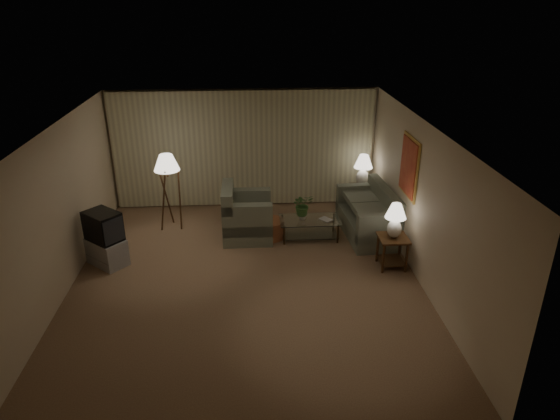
# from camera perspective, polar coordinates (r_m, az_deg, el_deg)

# --- Properties ---
(ground) EXTENTS (7.00, 7.00, 0.00)m
(ground) POSITION_cam_1_polar(r_m,az_deg,el_deg) (8.84, -3.87, -8.00)
(ground) COLOR #927250
(ground) RESTS_ON ground
(room_shell) EXTENTS (6.04, 7.02, 2.72)m
(room_shell) POSITION_cam_1_polar(r_m,az_deg,el_deg) (9.48, -4.06, 5.92)
(room_shell) COLOR beige
(room_shell) RESTS_ON ground
(sofa) EXTENTS (1.91, 1.14, 0.79)m
(sofa) POSITION_cam_1_polar(r_m,az_deg,el_deg) (10.39, 9.94, -0.74)
(sofa) COLOR gray
(sofa) RESTS_ON ground
(armchair) EXTENTS (1.04, 0.99, 0.87)m
(armchair) POSITION_cam_1_polar(r_m,az_deg,el_deg) (10.13, -3.75, -0.82)
(armchair) COLOR gray
(armchair) RESTS_ON ground
(side_table_near) EXTENTS (0.52, 0.52, 0.60)m
(side_table_near) POSITION_cam_1_polar(r_m,az_deg,el_deg) (9.26, 12.72, -4.10)
(side_table_near) COLOR #33190E
(side_table_near) RESTS_ON ground
(side_table_far) EXTENTS (0.50, 0.42, 0.60)m
(side_table_far) POSITION_cam_1_polar(r_m,az_deg,el_deg) (11.54, 9.28, 1.85)
(side_table_far) COLOR #33190E
(side_table_far) RESTS_ON ground
(table_lamp_near) EXTENTS (0.38, 0.38, 0.65)m
(table_lamp_near) POSITION_cam_1_polar(r_m,az_deg,el_deg) (9.01, 13.05, -0.87)
(table_lamp_near) COLOR white
(table_lamp_near) RESTS_ON side_table_near
(table_lamp_far) EXTENTS (0.42, 0.42, 0.72)m
(table_lamp_far) POSITION_cam_1_polar(r_m,az_deg,el_deg) (11.32, 9.49, 4.81)
(table_lamp_far) COLOR white
(table_lamp_far) RESTS_ON side_table_far
(coffee_table) EXTENTS (1.21, 0.66, 0.41)m
(coffee_table) POSITION_cam_1_polar(r_m,az_deg,el_deg) (10.14, 3.41, -1.78)
(coffee_table) COLOR silver
(coffee_table) RESTS_ON ground
(tv_cabinet) EXTENTS (1.16, 1.16, 0.50)m
(tv_cabinet) POSITION_cam_1_polar(r_m,az_deg,el_deg) (9.73, -19.16, -4.51)
(tv_cabinet) COLOR #A1A1A3
(tv_cabinet) RESTS_ON ground
(crt_tv) EXTENTS (1.07, 1.07, 0.54)m
(crt_tv) POSITION_cam_1_polar(r_m,az_deg,el_deg) (9.51, -19.58, -1.75)
(crt_tv) COLOR black
(crt_tv) RESTS_ON tv_cabinet
(floor_lamp) EXTENTS (0.53, 0.53, 1.62)m
(floor_lamp) POSITION_cam_1_polar(r_m,az_deg,el_deg) (10.61, -12.57, 2.21)
(floor_lamp) COLOR #33190E
(floor_lamp) RESTS_ON ground
(ottoman) EXTENTS (0.64, 0.64, 0.38)m
(ottoman) POSITION_cam_1_polar(r_m,az_deg,el_deg) (10.19, -1.11, -2.16)
(ottoman) COLOR #9B5D34
(ottoman) RESTS_ON ground
(vase) EXTENTS (0.17, 0.17, 0.16)m
(vase) POSITION_cam_1_polar(r_m,az_deg,el_deg) (10.03, 2.59, -0.70)
(vase) COLOR silver
(vase) RESTS_ON coffee_table
(flowers) EXTENTS (0.48, 0.44, 0.45)m
(flowers) POSITION_cam_1_polar(r_m,az_deg,el_deg) (9.91, 2.62, 0.91)
(flowers) COLOR #3F6F31
(flowers) RESTS_ON vase
(book) EXTENTS (0.29, 0.31, 0.02)m
(book) POSITION_cam_1_polar(r_m,az_deg,el_deg) (10.02, 4.92, -1.23)
(book) COLOR olive
(book) RESTS_ON coffee_table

